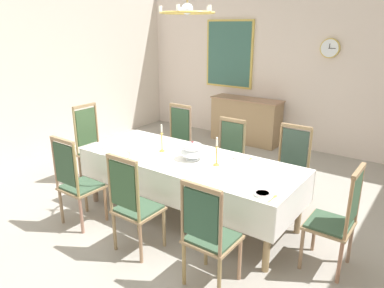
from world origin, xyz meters
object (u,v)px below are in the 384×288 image
object	(u,v)px
chair_south_a	(76,181)
dining_table	(188,164)
sideboard	(246,120)
bowl_near_left	(241,157)
chair_south_b	(133,204)
chair_head_west	(93,145)
soup_tureen	(192,150)
chair_north_a	(176,141)
chair_head_east	(337,218)
chair_north_c	(289,168)
framed_painting	(229,54)
spoon_secondary	(274,197)
spoon_primary	(250,159)
bowl_near_right	(262,194)
candlestick_west	(162,141)
candlestick_east	(217,154)
chair_south_c	(209,234)
chandelier	(187,11)
chair_north_b	(227,155)
mounted_clock	(330,48)

from	to	relation	value
chair_south_a	dining_table	bearing A→B (deg)	45.00
sideboard	bowl_near_left	bearing A→B (deg)	116.73
chair_south_b	chair_head_west	world-z (taller)	chair_head_west
chair_south_a	soup_tureen	distance (m)	1.41
chair_north_a	chair_head_east	bearing A→B (deg)	160.92
dining_table	chair_north_c	size ratio (longest dim) A/B	2.47
dining_table	bowl_near_left	world-z (taller)	bowl_near_left
framed_painting	chair_head_west	bearing A→B (deg)	-95.18
chair_south_a	spoon_secondary	distance (m)	2.29
dining_table	spoon_primary	xyz separation A→B (m)	(0.63, 0.39, 0.08)
bowl_near_right	spoon_primary	xyz separation A→B (m)	(-0.54, 0.79, -0.01)
dining_table	chair_north_a	xyz separation A→B (m)	(-0.93, 0.93, -0.13)
chair_north_c	spoon_secondary	xyz separation A→B (m)	(0.35, -1.30, 0.22)
candlestick_west	bowl_near_right	xyz separation A→B (m)	(1.57, -0.39, -0.13)
spoon_secondary	bowl_near_left	bearing A→B (deg)	137.72
bowl_near_right	sideboard	world-z (taller)	sideboard
chair_north_a	candlestick_east	distance (m)	1.67
chair_south_a	framed_painting	distance (m)	4.52
chair_south_a	bowl_near_right	size ratio (longest dim) A/B	7.30
candlestick_west	bowl_near_left	size ratio (longest dim) A/B	2.12
chair_south_c	candlestick_west	distance (m)	1.66
chair_south_b	soup_tureen	world-z (taller)	chair_south_b
soup_tureen	chandelier	distance (m)	1.55
dining_table	soup_tureen	bearing A→B (deg)	0.00
sideboard	chandelier	bearing A→B (deg)	105.57
chair_south_c	chair_head_east	bearing A→B (deg)	47.78
chair_south_b	chandelier	size ratio (longest dim) A/B	1.67
chair_south_b	chair_head_west	xyz separation A→B (m)	(-1.77, 0.93, 0.03)
chair_head_east	spoon_primary	size ratio (longest dim) A/B	6.16
spoon_secondary	sideboard	xyz separation A→B (m)	(-2.15, 3.51, -0.33)
chair_head_east	candlestick_west	bearing A→B (deg)	90.00
dining_table	spoon_primary	distance (m)	0.75
chair_north_b	spoon_secondary	xyz separation A→B (m)	(1.27, -1.30, 0.24)
bowl_near_left	bowl_near_right	xyz separation A→B (m)	(0.64, -0.76, -0.00)
chair_north_c	sideboard	bearing A→B (deg)	-50.89
sideboard	mounted_clock	size ratio (longest dim) A/B	4.26
candlestick_east	mounted_clock	distance (m)	3.54
chair_north_b	soup_tureen	distance (m)	0.99
bowl_near_left	chandelier	bearing A→B (deg)	-144.96
candlestick_east	spoon_secondary	bearing A→B (deg)	-22.92
chair_south_b	framed_painting	size ratio (longest dim) A/B	0.81
chair_north_c	bowl_near_right	bearing A→B (deg)	100.40
chair_north_c	candlestick_west	world-z (taller)	candlestick_west
chair_south_a	chair_north_c	bearing A→B (deg)	45.13
bowl_near_left	chair_north_b	bearing A→B (deg)	132.99
chair_south_c	dining_table	bearing A→B (deg)	134.82
chair_south_a	chair_south_b	bearing A→B (deg)	0.04
chair_south_b	chair_north_b	distance (m)	1.86
soup_tureen	framed_painting	world-z (taller)	framed_painting
chair_south_a	sideboard	world-z (taller)	chair_south_a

